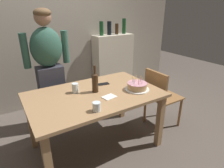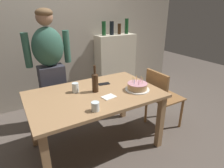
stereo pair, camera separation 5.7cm
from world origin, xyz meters
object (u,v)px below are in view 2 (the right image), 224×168
wine_bottle (95,82)px  person_man_bearded (51,69)px  napkin_stack (109,97)px  dining_chair (161,95)px  water_glass_far (75,88)px  cell_phone (104,84)px  water_glass_near (95,106)px  birthday_cake (137,87)px

wine_bottle → person_man_bearded: size_ratio=0.19×
napkin_stack → person_man_bearded: size_ratio=0.09×
dining_chair → water_glass_far: bearing=78.7°
cell_phone → person_man_bearded: bearing=142.3°
person_man_bearded → wine_bottle: bearing=114.8°
water_glass_far → person_man_bearded: bearing=101.5°
napkin_stack → person_man_bearded: bearing=112.9°
water_glass_far → napkin_stack: bearing=-49.7°
water_glass_far → water_glass_near: bearing=-88.5°
cell_phone → napkin_stack: 0.39m
cell_phone → dining_chair: size_ratio=0.17×
water_glass_near → napkin_stack: bearing=36.6°
person_man_bearded → dining_chair: (1.28, -0.84, -0.36)m
birthday_cake → wine_bottle: size_ratio=0.92×
water_glass_far → person_man_bearded: person_man_bearded is taller
birthday_cake → water_glass_far: bearing=154.5°
birthday_cake → dining_chair: 0.57m
cell_phone → napkin_stack: (-0.13, -0.37, 0.00)m
cell_phone → water_glass_near: bearing=-115.9°
napkin_stack → cell_phone: bearing=69.7°
water_glass_far → cell_phone: water_glass_far is taller
water_glass_far → dining_chair: (1.16, -0.23, -0.28)m
napkin_stack → person_man_bearded: (-0.39, 0.93, 0.13)m
cell_phone → napkin_stack: size_ratio=0.98×
water_glass_near → person_man_bearded: person_man_bearded is taller
cell_phone → dining_chair: dining_chair is taller
birthday_cake → cell_phone: (-0.26, 0.36, -0.04)m
napkin_stack → dining_chair: size_ratio=0.17×
water_glass_near → wine_bottle: wine_bottle is taller
water_glass_far → napkin_stack: (0.27, -0.32, -0.05)m
napkin_stack → water_glass_near: bearing=-143.4°
birthday_cake → dining_chair: bearing=9.8°
wine_bottle → person_man_bearded: (-0.33, 0.72, 0.01)m
birthday_cake → wine_bottle: bearing=155.1°
wine_bottle → cell_phone: size_ratio=2.23×
water_glass_near → cell_phone: 0.68m
water_glass_near → birthday_cake: bearing=16.4°
water_glass_far → dining_chair: 1.21m
water_glass_far → birthday_cake: bearing=-25.5°
napkin_stack → dining_chair: bearing=5.5°
person_man_bearded → dining_chair: 1.57m
water_glass_far → wine_bottle: size_ratio=0.35×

